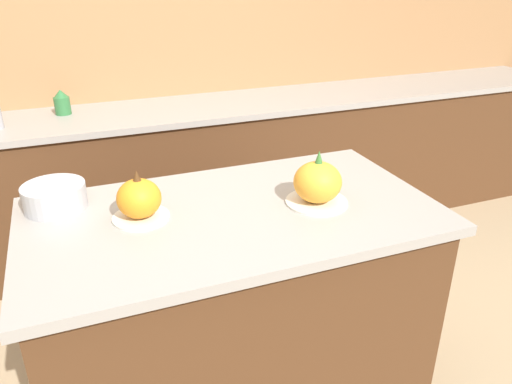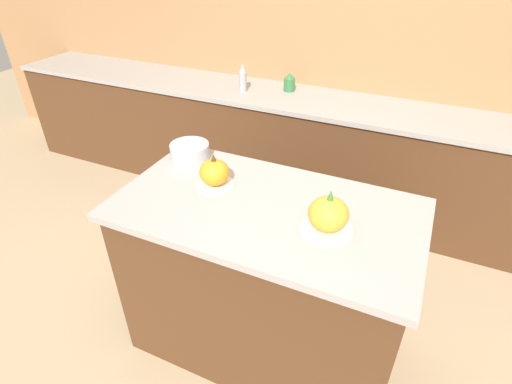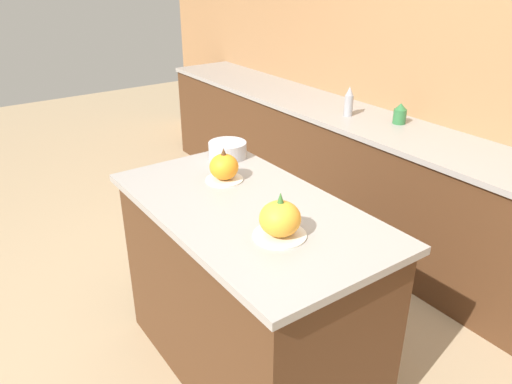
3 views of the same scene
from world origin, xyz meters
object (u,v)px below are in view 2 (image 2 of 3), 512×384
(pumpkin_cake_left, at_px, (214,173))
(pumpkin_cake_right, at_px, (328,215))
(bottle_short, at_px, (289,82))
(mixing_bowl, at_px, (190,151))
(bottle_tall, at_px, (243,78))

(pumpkin_cake_left, xyz_separation_m, pumpkin_cake_right, (0.58, -0.11, 0.01))
(bottle_short, distance_m, mixing_bowl, 1.33)
(pumpkin_cake_right, relative_size, bottle_tall, 1.02)
(pumpkin_cake_left, relative_size, mixing_bowl, 0.89)
(pumpkin_cake_left, distance_m, bottle_short, 1.52)
(bottle_tall, height_order, bottle_short, bottle_tall)
(pumpkin_cake_right, distance_m, bottle_short, 1.79)
(pumpkin_cake_left, relative_size, bottle_tall, 0.88)
(bottle_tall, distance_m, mixing_bowl, 1.21)
(bottle_tall, bearing_deg, mixing_bowl, -77.38)
(bottle_short, bearing_deg, mixing_bowl, -92.86)
(bottle_tall, xyz_separation_m, mixing_bowl, (0.26, -1.18, -0.02))
(pumpkin_cake_left, distance_m, bottle_tall, 1.45)
(bottle_short, height_order, mixing_bowl, bottle_short)
(pumpkin_cake_left, bearing_deg, mixing_bowl, 144.68)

